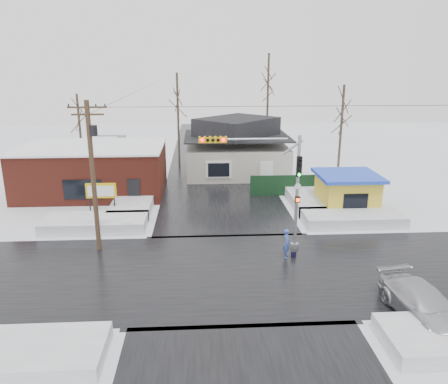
{
  "coord_description": "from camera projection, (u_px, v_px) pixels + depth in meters",
  "views": [
    {
      "loc": [
        -1.77,
        -21.57,
        11.0
      ],
      "look_at": [
        -0.23,
        5.28,
        3.0
      ],
      "focal_mm": 35.0,
      "sensor_mm": 36.0,
      "label": 1
    }
  ],
  "objects": [
    {
      "name": "traffic_signal",
      "position": [
        272.0,
        177.0,
        25.55
      ],
      "size": [
        6.05,
        0.68,
        7.0
      ],
      "color": "gray",
      "rests_on": "ground"
    },
    {
      "name": "marquee_sign",
      "position": [
        101.0,
        192.0,
        31.91
      ],
      "size": [
        2.2,
        0.21,
        2.55
      ],
      "color": "black",
      "rests_on": "ground"
    },
    {
      "name": "shopping_bag",
      "position": [
        294.0,
        255.0,
        25.56
      ],
      "size": [
        0.3,
        0.22,
        0.35
      ],
      "primitive_type": "cube",
      "rotation": [
        0.0,
        0.0,
        0.4
      ],
      "color": "black",
      "rests_on": "ground"
    },
    {
      "name": "brick_building",
      "position": [
        94.0,
        169.0,
        37.98
      ],
      "size": [
        12.2,
        8.2,
        4.12
      ],
      "color": "maroon",
      "rests_on": "ground"
    },
    {
      "name": "tree_far_west",
      "position": [
        78.0,
        110.0,
        44.25
      ],
      "size": [
        3.0,
        3.0,
        8.0
      ],
      "color": "#332821",
      "rests_on": "ground"
    },
    {
      "name": "tree_far_mid",
      "position": [
        268.0,
        76.0,
        48.27
      ],
      "size": [
        3.0,
        3.0,
        12.0
      ],
      "color": "#332821",
      "rests_on": "ground"
    },
    {
      "name": "road_ns",
      "position": [
        234.0,
        272.0,
        23.87
      ],
      "size": [
        10.0,
        120.0,
        0.02
      ],
      "primitive_type": "cube",
      "color": "black",
      "rests_on": "ground"
    },
    {
      "name": "ground",
      "position": [
        234.0,
        272.0,
        23.87
      ],
      "size": [
        120.0,
        120.0,
        0.0
      ],
      "primitive_type": "plane",
      "color": "white",
      "rests_on": "ground"
    },
    {
      "name": "kiosk",
      "position": [
        347.0,
        192.0,
        33.54
      ],
      "size": [
        4.6,
        4.6,
        2.88
      ],
      "color": "gold",
      "rests_on": "ground"
    },
    {
      "name": "snowbank_nside_e",
      "position": [
        308.0,
        198.0,
        35.62
      ],
      "size": [
        3.0,
        8.0,
        0.8
      ],
      "primitive_type": "cube",
      "color": "white",
      "rests_on": "ground"
    },
    {
      "name": "snowbank_ne",
      "position": [
        352.0,
        218.0,
        30.95
      ],
      "size": [
        7.0,
        3.0,
        0.8
      ],
      "primitive_type": "cube",
      "color": "white",
      "rests_on": "ground"
    },
    {
      "name": "tree_far_left",
      "position": [
        177.0,
        92.0,
        46.26
      ],
      "size": [
        3.0,
        3.0,
        10.0
      ],
      "color": "#332821",
      "rests_on": "ground"
    },
    {
      "name": "pedestrian",
      "position": [
        287.0,
        243.0,
        25.42
      ],
      "size": [
        0.58,
        0.73,
        1.74
      ],
      "primitive_type": "imported",
      "rotation": [
        0.0,
        0.0,
        1.29
      ],
      "color": "#3C53AA",
      "rests_on": "ground"
    },
    {
      "name": "car",
      "position": [
        423.0,
        304.0,
        19.31
      ],
      "size": [
        2.76,
        5.29,
        1.46
      ],
      "primitive_type": "imported",
      "rotation": [
        0.0,
        0.0,
        0.15
      ],
      "color": "#B9BBC1",
      "rests_on": "ground"
    },
    {
      "name": "road_ew",
      "position": [
        234.0,
        272.0,
        23.87
      ],
      "size": [
        120.0,
        10.0,
        0.02
      ],
      "primitive_type": "cube",
      "color": "black",
      "rests_on": "ground"
    },
    {
      "name": "snowbank_sw",
      "position": [
        12.0,
        354.0,
        16.58
      ],
      "size": [
        7.0,
        3.0,
        0.7
      ],
      "primitive_type": "cube",
      "color": "white",
      "rests_on": "ground"
    },
    {
      "name": "tree_far_right",
      "position": [
        343.0,
        104.0,
        41.63
      ],
      "size": [
        3.0,
        3.0,
        9.0
      ],
      "color": "#332821",
      "rests_on": "ground"
    },
    {
      "name": "fence",
      "position": [
        296.0,
        185.0,
        37.37
      ],
      "size": [
        8.0,
        0.12,
        1.8
      ],
      "primitive_type": "cube",
      "color": "black",
      "rests_on": "ground"
    },
    {
      "name": "utility_pole",
      "position": [
        94.0,
        168.0,
        25.33
      ],
      "size": [
        3.15,
        0.44,
        9.0
      ],
      "color": "#382619",
      "rests_on": "ground"
    },
    {
      "name": "snowbank_nw",
      "position": [
        95.0,
        223.0,
        29.96
      ],
      "size": [
        7.0,
        3.0,
        0.8
      ],
      "primitive_type": "cube",
      "color": "white",
      "rests_on": "ground"
    },
    {
      "name": "snowbank_nside_w",
      "position": [
        135.0,
        201.0,
        34.86
      ],
      "size": [
        3.0,
        8.0,
        0.8
      ],
      "primitive_type": "cube",
      "color": "white",
      "rests_on": "ground"
    },
    {
      "name": "house",
      "position": [
        236.0,
        148.0,
        44.28
      ],
      "size": [
        10.4,
        8.4,
        5.76
      ],
      "color": "beige",
      "rests_on": "ground"
    }
  ]
}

